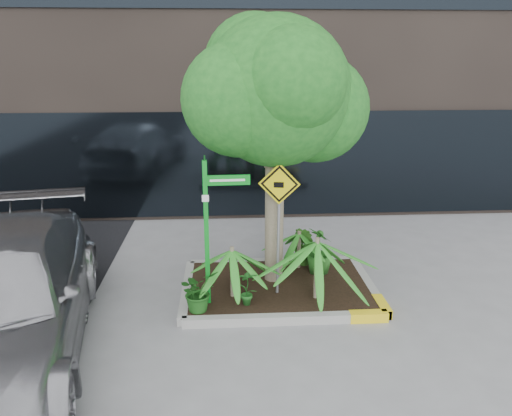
{
  "coord_description": "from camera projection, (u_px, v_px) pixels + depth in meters",
  "views": [
    {
      "loc": [
        -0.7,
        -7.63,
        3.98
      ],
      "look_at": [
        -0.2,
        0.2,
        1.58
      ],
      "focal_mm": 35.0,
      "sensor_mm": 36.0,
      "label": 1
    }
  ],
  "objects": [
    {
      "name": "ground",
      "position": [
        268.0,
        300.0,
        8.49
      ],
      "size": [
        80.0,
        80.0,
        0.0
      ],
      "primitive_type": "plane",
      "color": "gray",
      "rests_on": "ground"
    },
    {
      "name": "planter",
      "position": [
        280.0,
        287.0,
        8.73
      ],
      "size": [
        3.35,
        2.36,
        0.15
      ],
      "color": "#9E9E99",
      "rests_on": "ground"
    },
    {
      "name": "tree",
      "position": [
        275.0,
        92.0,
        8.02
      ],
      "size": [
        3.12,
        2.77,
        4.68
      ],
      "color": "gray",
      "rests_on": "ground"
    },
    {
      "name": "palm_front",
      "position": [
        317.0,
        242.0,
        7.97
      ],
      "size": [
        1.18,
        1.18,
        1.31
      ],
      "color": "gray",
      "rests_on": "ground"
    },
    {
      "name": "palm_left",
      "position": [
        232.0,
        250.0,
        8.07
      ],
      "size": [
        0.98,
        0.98,
        1.09
      ],
      "color": "gray",
      "rests_on": "ground"
    },
    {
      "name": "palm_back",
      "position": [
        299.0,
        233.0,
        9.23
      ],
      "size": [
        0.82,
        0.82,
        0.91
      ],
      "color": "gray",
      "rests_on": "ground"
    },
    {
      "name": "shrub_a",
      "position": [
        198.0,
        291.0,
        7.75
      ],
      "size": [
        0.83,
        0.83,
        0.65
      ],
      "primitive_type": "imported",
      "rotation": [
        0.0,
        0.0,
        0.72
      ],
      "color": "#1A5016",
      "rests_on": "planter"
    },
    {
      "name": "shrub_b",
      "position": [
        319.0,
        251.0,
        9.08
      ],
      "size": [
        0.65,
        0.65,
        0.86
      ],
      "primitive_type": "imported",
      "rotation": [
        0.0,
        0.0,
        2.05
      ],
      "color": "#215C1B",
      "rests_on": "planter"
    },
    {
      "name": "shrub_c",
      "position": [
        247.0,
        287.0,
        7.94
      ],
      "size": [
        0.32,
        0.32,
        0.61
      ],
      "primitive_type": "imported",
      "rotation": [
        0.0,
        0.0,
        3.13
      ],
      "color": "#1E611E",
      "rests_on": "planter"
    },
    {
      "name": "shrub_d",
      "position": [
        304.0,
        246.0,
        9.42
      ],
      "size": [
        0.57,
        0.57,
        0.79
      ],
      "primitive_type": "imported",
      "rotation": [
        0.0,
        0.0,
        5.13
      ],
      "color": "#2A5F1B",
      "rests_on": "planter"
    },
    {
      "name": "street_sign_post",
      "position": [
        209.0,
        220.0,
        7.74
      ],
      "size": [
        0.74,
        0.73,
        2.49
      ],
      "rotation": [
        0.0,
        0.0,
        0.04
      ],
      "color": "#0D8F20",
      "rests_on": "ground"
    },
    {
      "name": "cattle_sign",
      "position": [
        279.0,
        206.0,
        8.08
      ],
      "size": [
        0.67,
        0.32,
        2.2
      ],
      "rotation": [
        0.0,
        0.0,
        -0.17
      ],
      "color": "slate",
      "rests_on": "ground"
    }
  ]
}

